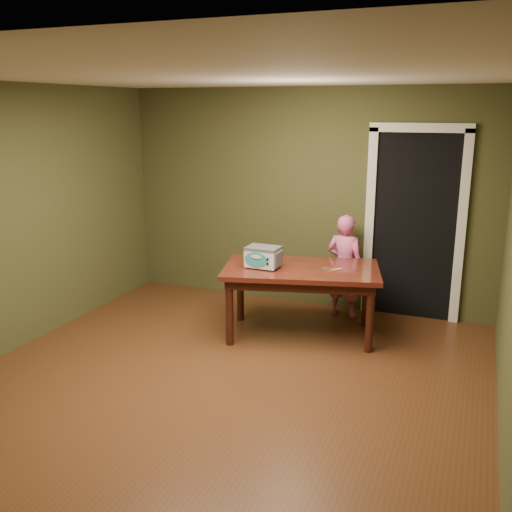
# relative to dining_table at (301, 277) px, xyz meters

# --- Properties ---
(floor) EXTENTS (5.00, 5.00, 0.00)m
(floor) POSITION_rel_dining_table_xyz_m (-0.30, -1.45, -0.65)
(floor) COLOR #542B18
(floor) RESTS_ON ground
(room_shell) EXTENTS (4.52, 5.02, 2.61)m
(room_shell) POSITION_rel_dining_table_xyz_m (-0.30, -1.45, 1.06)
(room_shell) COLOR #414424
(room_shell) RESTS_ON ground
(doorway) EXTENTS (1.10, 0.66, 2.25)m
(doorway) POSITION_rel_dining_table_xyz_m (1.00, 1.33, 0.41)
(doorway) COLOR black
(doorway) RESTS_ON ground
(dining_table) EXTENTS (1.77, 1.27, 0.75)m
(dining_table) POSITION_rel_dining_table_xyz_m (0.00, 0.00, 0.00)
(dining_table) COLOR #3B140D
(dining_table) RESTS_ON floor
(toy_oven) EXTENTS (0.37, 0.26, 0.22)m
(toy_oven) POSITION_rel_dining_table_xyz_m (-0.37, -0.15, 0.22)
(toy_oven) COLOR #4C4F54
(toy_oven) RESTS_ON dining_table
(baking_pan) EXTENTS (0.10, 0.10, 0.02)m
(baking_pan) POSITION_rel_dining_table_xyz_m (0.27, 0.00, 0.11)
(baking_pan) COLOR silver
(baking_pan) RESTS_ON dining_table
(spatula) EXTENTS (0.13, 0.15, 0.01)m
(spatula) POSITION_rel_dining_table_xyz_m (0.35, 0.04, 0.10)
(spatula) COLOR #E4C963
(spatula) RESTS_ON dining_table
(child) EXTENTS (0.48, 0.35, 1.20)m
(child) POSITION_rel_dining_table_xyz_m (0.29, 0.75, -0.05)
(child) COLOR #E35D96
(child) RESTS_ON floor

